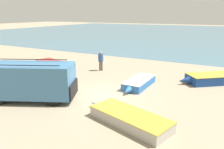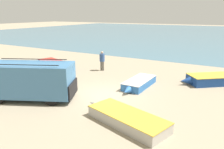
% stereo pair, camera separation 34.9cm
% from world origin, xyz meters
% --- Properties ---
extents(ground_plane, '(200.00, 200.00, 0.00)m').
position_xyz_m(ground_plane, '(0.00, 0.00, 0.00)').
color(ground_plane, gray).
extents(sea_water, '(120.00, 80.00, 0.01)m').
position_xyz_m(sea_water, '(0.00, 52.00, 0.00)').
color(sea_water, '#477084').
rests_on(sea_water, ground_plane).
extents(parked_van, '(5.60, 4.02, 2.36)m').
position_xyz_m(parked_van, '(-3.55, -2.74, 1.23)').
color(parked_van, teal).
rests_on(parked_van, ground_plane).
extents(fishing_rowboat_0, '(4.33, 3.74, 0.68)m').
position_xyz_m(fishing_rowboat_0, '(5.86, 6.00, 0.34)').
color(fishing_rowboat_0, navy).
rests_on(fishing_rowboat_0, ground_plane).
extents(fishing_rowboat_1, '(1.44, 3.99, 0.54)m').
position_xyz_m(fishing_rowboat_1, '(1.32, 2.60, 0.27)').
color(fishing_rowboat_1, '#2D66AD').
rests_on(fishing_rowboat_1, ground_plane).
extents(fishing_rowboat_2, '(5.32, 2.72, 0.69)m').
position_xyz_m(fishing_rowboat_2, '(-7.93, 3.82, 0.34)').
color(fishing_rowboat_2, '#234CA3').
rests_on(fishing_rowboat_2, ground_plane).
extents(fishing_rowboat_3, '(5.00, 2.67, 0.55)m').
position_xyz_m(fishing_rowboat_3, '(2.85, -2.73, 0.27)').
color(fishing_rowboat_3, '#ADA89E').
rests_on(fishing_rowboat_3, ground_plane).
extents(fisherman_0, '(0.47, 0.47, 1.79)m').
position_xyz_m(fisherman_0, '(-3.44, 5.32, 1.07)').
color(fisherman_0, '#5B564C').
rests_on(fisherman_0, ground_plane).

